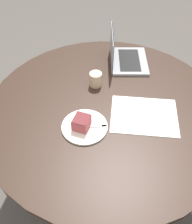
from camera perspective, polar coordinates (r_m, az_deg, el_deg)
name	(u,v)px	position (r m, az deg, el deg)	size (l,w,h in m)	color
ground_plane	(104,175)	(2.13, 1.68, -13.64)	(12.00, 12.00, 0.00)	#4C4742
dining_table	(106,122)	(1.60, 2.18, -2.18)	(1.39, 1.39, 0.77)	black
paper_document	(144,115)	(1.48, 10.42, -0.73)	(0.38, 0.30, 0.00)	white
plate	(85,127)	(1.40, -2.50, -3.21)	(0.25, 0.25, 0.01)	silver
cake_slice	(81,122)	(1.36, -3.18, -2.29)	(0.10, 0.10, 0.07)	#B74C51
fork	(94,127)	(1.38, -0.40, -3.20)	(0.17, 0.06, 0.00)	silver
coffee_glass	(96,79)	(1.61, -0.07, 7.15)	(0.08, 0.08, 0.09)	#C6AD89
laptop	(125,58)	(1.81, 6.33, 11.69)	(0.29, 0.34, 0.22)	gray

